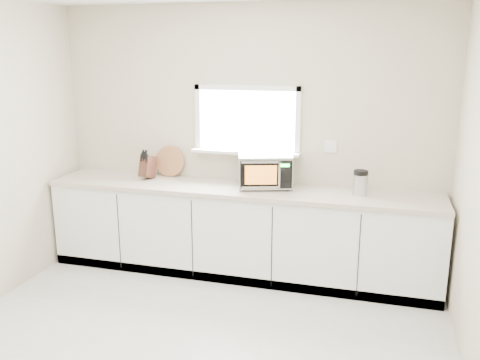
% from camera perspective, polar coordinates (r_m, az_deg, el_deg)
% --- Properties ---
extents(back_wall, '(4.00, 0.17, 2.70)m').
position_cam_1_polar(back_wall, '(5.23, 0.83, 4.73)').
color(back_wall, '#BCB096').
rests_on(back_wall, ground).
extents(cabinets, '(3.92, 0.60, 0.88)m').
position_cam_1_polar(cabinets, '(5.19, -0.05, -5.91)').
color(cabinets, white).
rests_on(cabinets, ground).
extents(countertop, '(3.92, 0.64, 0.04)m').
position_cam_1_polar(countertop, '(5.04, -0.08, -1.04)').
color(countertop, beige).
rests_on(countertop, cabinets).
extents(microwave, '(0.61, 0.53, 0.33)m').
position_cam_1_polar(microwave, '(5.02, 2.79, 1.16)').
color(microwave, black).
rests_on(microwave, countertop).
extents(knife_block, '(0.14, 0.24, 0.32)m').
position_cam_1_polar(knife_block, '(5.43, -10.33, 1.56)').
color(knife_block, '#442418').
rests_on(knife_block, countertop).
extents(cutting_board, '(0.33, 0.08, 0.33)m').
position_cam_1_polar(cutting_board, '(5.50, -7.88, 2.10)').
color(cutting_board, '#AD7043').
rests_on(cutting_board, countertop).
extents(coffee_grinder, '(0.14, 0.14, 0.24)m').
position_cam_1_polar(coffee_grinder, '(4.87, 13.36, -0.27)').
color(coffee_grinder, '#B3B6BA').
rests_on(coffee_grinder, countertop).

